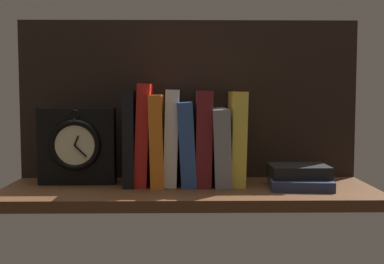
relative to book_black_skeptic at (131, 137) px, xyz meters
The scene contains 12 objects.
ground_plane 19.17cm from the book_black_skeptic, 20.19° to the right, with size 85.26×29.07×2.50cm, color #4C2D19.
back_panel 18.59cm from the book_black_skeptic, 32.83° to the left, with size 85.26×1.20×39.84cm, color black.
book_black_skeptic is the anchor object (origin of this frame).
book_red_requiem 3.15cm from the book_black_skeptic, ahead, with size 2.93×13.54×23.82cm, color red.
book_orange_pandolfini 6.33cm from the book_black_skeptic, ahead, with size 3.01×16.42×21.21cm, color orange.
book_white_catcher 9.65cm from the book_black_skeptic, ahead, with size 3.06×13.19×22.41cm, color silver.
book_blue_modern 13.32cm from the book_black_skeptic, ahead, with size 3.53×14.85×19.52cm, color #2D4C8E.
book_maroon_dawkins 17.16cm from the book_black_skeptic, ahead, with size 3.70×14.46×22.18cm, color maroon.
book_gray_chess 21.36cm from the book_black_skeptic, ahead, with size 3.87×16.55×17.91cm, color gray.
book_yellow_seinlanguage 25.16cm from the book_black_skeptic, ahead, with size 3.34×14.39×21.98cm, color gold.
framed_clock 12.96cm from the book_black_skeptic, behind, with size 18.05×5.75×18.05cm.
book_stack_side 40.42cm from the book_black_skeptic, ahead, with size 14.88×14.03×5.13cm.
Camera 1 is at (-1.24, -114.97, 22.02)cm, focal length 47.36 mm.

